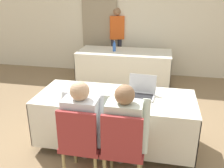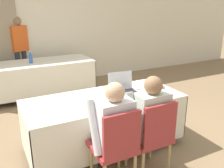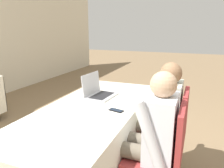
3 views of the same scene
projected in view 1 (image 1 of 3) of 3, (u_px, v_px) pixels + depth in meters
ground_plane at (115, 144)px, 3.47m from camera, size 24.00×24.00×0.00m
wall_back at (141, 18)px, 5.88m from camera, size 12.00×0.06×2.70m
curtain_panel at (99, 19)px, 6.02m from camera, size 0.86×0.04×2.65m
conference_table_near at (115, 108)px, 3.27m from camera, size 2.03×0.86×0.72m
conference_table_far at (124, 59)px, 5.52m from camera, size 2.03×0.86×0.72m
laptop at (141, 92)px, 3.20m from camera, size 0.38×0.31×0.26m
cell_phone at (109, 105)px, 2.97m from camera, size 0.09×0.15×0.01m
paper_beside_laptop at (168, 103)px, 3.00m from camera, size 0.29×0.34×0.00m
paper_centre_table at (112, 90)px, 3.41m from camera, size 0.23×0.31×0.00m
paper_left_edge at (82, 93)px, 3.29m from camera, size 0.23×0.31×0.00m
water_bottle at (114, 46)px, 5.43m from camera, size 0.07×0.07×0.25m
chair_near_left at (81, 141)px, 2.65m from camera, size 0.44×0.44×0.91m
chair_near_right at (123, 146)px, 2.57m from camera, size 0.44×0.44×0.91m
person_checkered_shirt at (84, 123)px, 2.69m from camera, size 0.50×0.52×1.17m
person_white_shirt at (125, 127)px, 2.61m from camera, size 0.50×0.52×1.17m
person_red_shirt at (117, 36)px, 6.12m from camera, size 0.39×0.30×1.59m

